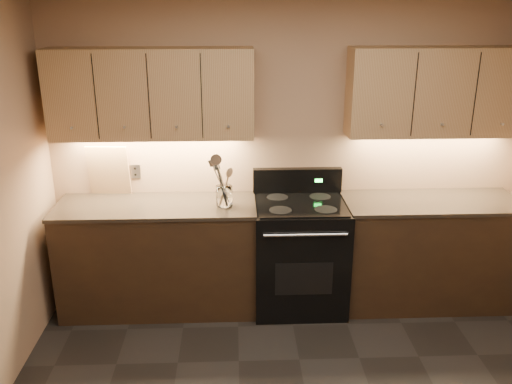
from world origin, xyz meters
TOP-DOWN VIEW (x-y plane):
  - wall_back at (0.00, 2.00)m, footprint 4.00×0.04m
  - counter_left at (-1.10, 1.70)m, footprint 1.62×0.62m
  - counter_right at (1.18, 1.70)m, footprint 1.46×0.62m
  - stove at (0.08, 1.68)m, footprint 0.76×0.68m
  - upper_cab_left at (-1.10, 1.85)m, footprint 1.60×0.30m
  - upper_cab_right at (1.18, 1.85)m, footprint 1.44×0.30m
  - outlet_plate at (-1.30, 1.99)m, footprint 0.08×0.01m
  - utensil_crock at (-0.54, 1.65)m, footprint 0.15×0.15m
  - cutting_board at (-1.51, 1.95)m, footprint 0.35×0.11m
  - wooden_spoon at (-0.57, 1.65)m, footprint 0.15×0.09m
  - black_turner at (-0.52, 1.63)m, footprint 0.18×0.19m
  - steel_spatula at (-0.51, 1.65)m, footprint 0.24×0.13m
  - steel_skimmer at (-0.51, 1.64)m, footprint 0.19×0.12m

SIDE VIEW (x-z plane):
  - counter_left at x=-1.10m, z-range 0.00..0.93m
  - counter_right at x=1.18m, z-range 0.00..0.93m
  - stove at x=0.08m, z-range -0.09..1.05m
  - utensil_crock at x=-0.54m, z-range 0.92..1.09m
  - wooden_spoon at x=-0.57m, z-range 0.94..1.25m
  - outlet_plate at x=-1.30m, z-range 1.06..1.18m
  - black_turner at x=-0.52m, z-range 0.94..1.30m
  - steel_spatula at x=-0.51m, z-range 0.94..1.34m
  - cutting_board at x=-1.51m, z-range 0.93..1.36m
  - steel_skimmer at x=-0.51m, z-range 0.94..1.35m
  - wall_back at x=0.00m, z-range 0.00..2.60m
  - upper_cab_left at x=-1.10m, z-range 1.45..2.15m
  - upper_cab_right at x=1.18m, z-range 1.45..2.15m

